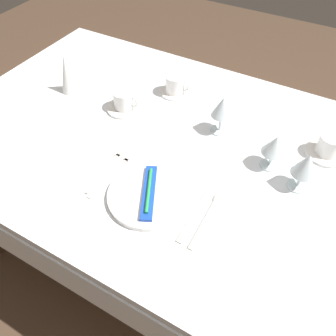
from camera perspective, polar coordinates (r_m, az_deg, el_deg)
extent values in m
plane|color=#4C3828|center=(1.82, 1.08, -13.23)|extent=(6.00, 6.00, 0.00)
cube|color=white|center=(1.24, 1.54, 3.36)|extent=(1.80, 1.10, 0.04)
cube|color=white|center=(1.08, -13.37, -19.07)|extent=(1.80, 0.01, 0.18)
cube|color=white|center=(1.71, 10.44, 11.91)|extent=(1.80, 0.01, 0.18)
cylinder|color=brown|center=(2.13, -12.25, 10.81)|extent=(0.07, 0.07, 0.70)
cylinder|color=white|center=(1.06, -3.18, -4.56)|extent=(0.26, 0.26, 0.02)
cube|color=blue|center=(1.05, -3.22, -4.05)|extent=(0.13, 0.20, 0.01)
cylinder|color=green|center=(1.04, -3.24, -3.67)|extent=(0.08, 0.16, 0.01)
cube|color=beige|center=(1.13, -9.90, -1.61)|extent=(0.03, 0.20, 0.00)
cube|color=beige|center=(1.19, -6.52, 1.80)|extent=(0.02, 0.04, 0.00)
cube|color=beige|center=(1.15, -10.82, -0.84)|extent=(0.02, 0.19, 0.00)
cube|color=beige|center=(1.21, -7.94, 2.57)|extent=(0.02, 0.04, 0.00)
cube|color=beige|center=(1.02, 4.29, -8.26)|extent=(0.02, 0.19, 0.00)
cube|color=beige|center=(1.08, 6.77, -4.07)|extent=(0.02, 0.06, 0.00)
cube|color=beige|center=(1.01, 5.98, -9.27)|extent=(0.02, 0.19, 0.00)
ellipsoid|color=beige|center=(1.07, 8.30, -5.04)|extent=(0.03, 0.04, 0.01)
cylinder|color=white|center=(1.39, -7.22, 9.96)|extent=(0.14, 0.14, 0.01)
cylinder|color=white|center=(1.37, -7.38, 11.30)|extent=(0.08, 0.08, 0.07)
torus|color=white|center=(1.35, -5.94, 10.96)|extent=(0.05, 0.01, 0.05)
cylinder|color=white|center=(1.47, 1.20, 12.57)|extent=(0.12, 0.12, 0.01)
cylinder|color=white|center=(1.45, 1.22, 13.92)|extent=(0.08, 0.08, 0.07)
torus|color=white|center=(1.43, 2.70, 13.59)|extent=(0.05, 0.01, 0.05)
cylinder|color=white|center=(1.31, 24.90, 2.28)|extent=(0.14, 0.14, 0.01)
cylinder|color=white|center=(1.29, 25.45, 3.53)|extent=(0.08, 0.08, 0.07)
cylinder|color=silver|center=(1.20, 16.51, 0.50)|extent=(0.06, 0.06, 0.01)
cylinder|color=silver|center=(1.18, 16.83, 1.57)|extent=(0.01, 0.01, 0.06)
cone|color=silver|center=(1.14, 17.50, 3.75)|extent=(0.08, 0.08, 0.07)
cylinder|color=silver|center=(1.30, 8.56, 6.26)|extent=(0.07, 0.07, 0.01)
cylinder|color=silver|center=(1.27, 8.75, 7.53)|extent=(0.01, 0.01, 0.07)
cone|color=silver|center=(1.23, 9.13, 10.12)|extent=(0.08, 0.08, 0.08)
cylinder|color=silver|center=(1.17, 20.77, -2.79)|extent=(0.06, 0.06, 0.01)
cylinder|color=silver|center=(1.15, 21.19, -1.76)|extent=(0.01, 0.01, 0.06)
cone|color=silver|center=(1.10, 22.13, 0.57)|extent=(0.08, 0.08, 0.08)
cone|color=white|center=(1.50, -16.44, 15.01)|extent=(0.08, 0.08, 0.17)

